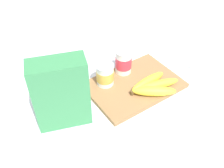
% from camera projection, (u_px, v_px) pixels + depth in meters
% --- Properties ---
extents(ground_plane, '(2.40, 2.40, 0.00)m').
position_uv_depth(ground_plane, '(134.00, 87.00, 1.01)').
color(ground_plane, white).
extents(cutting_board, '(0.35, 0.24, 0.02)m').
position_uv_depth(cutting_board, '(134.00, 85.00, 1.00)').
color(cutting_board, olive).
rests_on(cutting_board, ground_plane).
extents(cereal_box, '(0.19, 0.13, 0.25)m').
position_uv_depth(cereal_box, '(61.00, 94.00, 0.80)').
color(cereal_box, '#38844C').
rests_on(cereal_box, ground_plane).
extents(yogurt_cup_front, '(0.07, 0.07, 0.09)m').
position_uv_depth(yogurt_cup_front, '(105.00, 75.00, 0.97)').
color(yogurt_cup_front, white).
rests_on(yogurt_cup_front, cutting_board).
extents(yogurt_cup_back, '(0.07, 0.07, 0.10)m').
position_uv_depth(yogurt_cup_back, '(123.00, 62.00, 1.02)').
color(yogurt_cup_back, white).
rests_on(yogurt_cup_back, cutting_board).
extents(banana_bunch, '(0.20, 0.14, 0.04)m').
position_uv_depth(banana_bunch, '(153.00, 86.00, 0.96)').
color(banana_bunch, yellow).
rests_on(banana_bunch, cutting_board).
extents(spoon, '(0.12, 0.09, 0.01)m').
position_uv_depth(spoon, '(183.00, 66.00, 1.10)').
color(spoon, silver).
rests_on(spoon, ground_plane).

